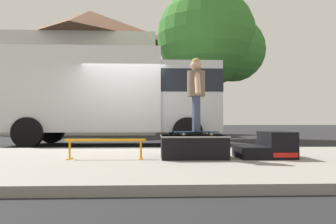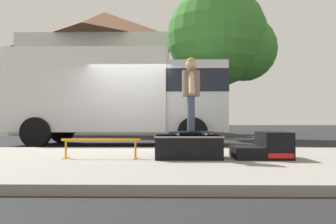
{
  "view_description": "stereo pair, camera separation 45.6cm",
  "coord_description": "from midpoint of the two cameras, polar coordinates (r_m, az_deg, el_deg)",
  "views": [
    {
      "loc": [
        0.85,
        -8.93,
        0.77
      ],
      "look_at": [
        1.19,
        -1.44,
        0.99
      ],
      "focal_mm": 35.75,
      "sensor_mm": 36.0,
      "label": 1
    },
    {
      "loc": [
        1.31,
        -8.94,
        0.77
      ],
      "look_at": [
        1.19,
        -1.44,
        0.99
      ],
      "focal_mm": 35.75,
      "sensor_mm": 36.0,
      "label": 2
    }
  ],
  "objects": [
    {
      "name": "grind_rail",
      "position": [
        5.98,
        -9.28,
        -5.36
      ],
      "size": [
        1.39,
        0.28,
        0.35
      ],
      "color": "orange",
      "rests_on": "sidewalk_slab"
    },
    {
      "name": "kicker_ramp",
      "position": [
        6.25,
        18.28,
        -5.74
      ],
      "size": [
        0.96,
        0.82,
        0.47
      ],
      "color": "black",
      "rests_on": "sidewalk_slab"
    },
    {
      "name": "skate_box",
      "position": [
        5.99,
        5.65,
        -5.78
      ],
      "size": [
        1.16,
        0.83,
        0.41
      ],
      "color": "black",
      "rests_on": "sidewalk_slab"
    },
    {
      "name": "skater_kid",
      "position": [
        6.0,
        6.13,
        4.11
      ],
      "size": [
        0.32,
        0.68,
        1.32
      ],
      "color": "#3F4766",
      "rests_on": "skateboard"
    },
    {
      "name": "sidewalk_slab",
      "position": [
        6.07,
        -9.47,
        -8.33
      ],
      "size": [
        50.0,
        5.0,
        0.12
      ],
      "primitive_type": "cube",
      "color": "gray",
      "rests_on": "ground"
    },
    {
      "name": "street_tree_main",
      "position": [
        15.64,
        10.13,
        12.03
      ],
      "size": [
        4.93,
        4.48,
        6.85
      ],
      "color": "brown",
      "rests_on": "ground"
    },
    {
      "name": "skateboard",
      "position": [
        5.97,
        6.15,
        -3.43
      ],
      "size": [
        0.8,
        0.29,
        0.07
      ],
      "color": "navy",
      "rests_on": "skate_box"
    },
    {
      "name": "box_truck",
      "position": [
        11.28,
        -6.87,
        3.09
      ],
      "size": [
        6.91,
        2.63,
        3.05
      ],
      "color": "silver",
      "rests_on": "ground"
    },
    {
      "name": "house_behind",
      "position": [
        23.58,
        -10.4,
        6.83
      ],
      "size": [
        9.54,
        8.22,
        8.4
      ],
      "color": "silver",
      "rests_on": "ground"
    },
    {
      "name": "ground_plane",
      "position": [
        9.03,
        -6.02,
        -6.53
      ],
      "size": [
        140.0,
        140.0,
        0.0
      ],
      "primitive_type": "plane",
      "color": "black"
    }
  ]
}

